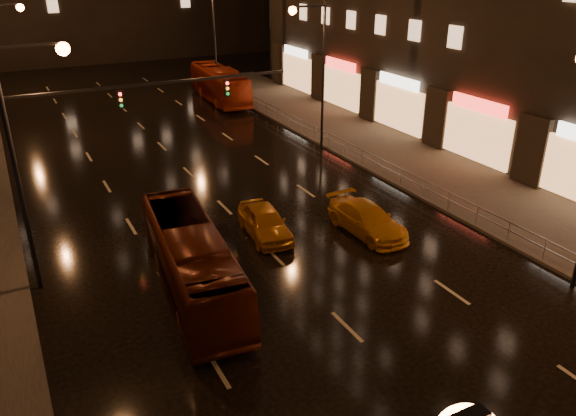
{
  "coord_description": "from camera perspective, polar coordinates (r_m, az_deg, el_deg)",
  "views": [
    {
      "loc": [
        -9.69,
        -9.93,
        12.3
      ],
      "look_at": [
        0.41,
        9.42,
        2.5
      ],
      "focal_mm": 35.0,
      "sensor_mm": 36.0,
      "label": 1
    }
  ],
  "objects": [
    {
      "name": "taxi_near",
      "position": [
        26.8,
        -2.39,
        -1.4
      ],
      "size": [
        2.21,
        4.48,
        1.47
      ],
      "primitive_type": "imported",
      "rotation": [
        0.0,
        0.0,
        -0.11
      ],
      "color": "#C37612",
      "rests_on": "ground"
    },
    {
      "name": "taxi_far",
      "position": [
        27.36,
        8.05,
        -1.16
      ],
      "size": [
        2.16,
        4.91,
        1.4
      ],
      "primitive_type": "imported",
      "rotation": [
        0.0,
        0.0,
        0.04
      ],
      "color": "orange",
      "rests_on": "ground"
    },
    {
      "name": "bus_curb",
      "position": [
        53.41,
        -7.0,
        12.39
      ],
      "size": [
        3.34,
        11.18,
        3.07
      ],
      "primitive_type": "imported",
      "rotation": [
        0.0,
        0.0,
        -0.07
      ],
      "color": "#A82F10",
      "rests_on": "ground"
    },
    {
      "name": "sidewalk_right",
      "position": [
        36.17,
        14.47,
        3.64
      ],
      "size": [
        7.0,
        70.0,
        0.15
      ],
      "primitive_type": "cube",
      "color": "#38332D",
      "rests_on": "ground"
    },
    {
      "name": "traffic_signal",
      "position": [
        31.21,
        -18.43,
        8.93
      ],
      "size": [
        15.31,
        0.32,
        6.2
      ],
      "color": "black",
      "rests_on": "ground"
    },
    {
      "name": "railing_right",
      "position": [
        36.13,
        7.52,
        5.58
      ],
      "size": [
        0.05,
        56.0,
        1.0
      ],
      "color": "#99999E",
      "rests_on": "sidewalk_right"
    },
    {
      "name": "bus_red",
      "position": [
        22.53,
        -9.76,
        -5.19
      ],
      "size": [
        3.32,
        10.1,
        2.76
      ],
      "primitive_type": "imported",
      "rotation": [
        0.0,
        0.0,
        -0.1
      ],
      "color": "#511A0B",
      "rests_on": "ground"
    },
    {
      "name": "ground",
      "position": [
        33.78,
        -8.97,
        2.52
      ],
      "size": [
        140.0,
        140.0,
        0.0
      ],
      "primitive_type": "plane",
      "color": "black",
      "rests_on": "ground"
    }
  ]
}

